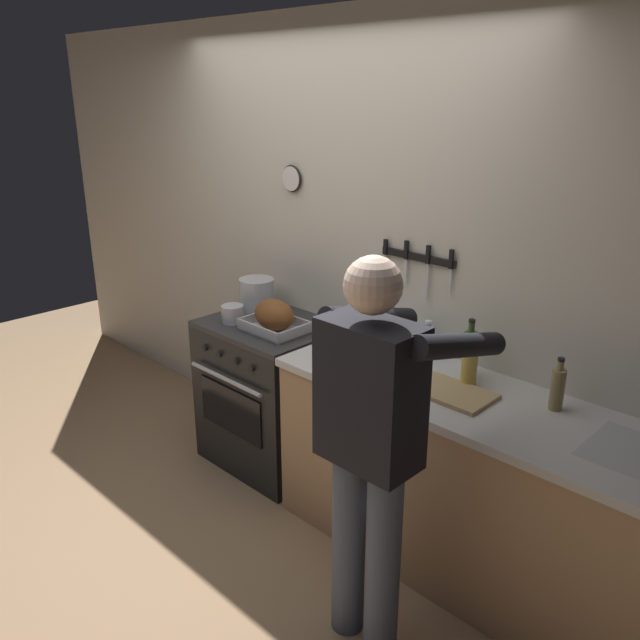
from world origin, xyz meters
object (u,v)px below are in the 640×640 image
Objects in this scene: bottle_olive_oil at (469,353)px; stove at (272,393)px; cutting_board at (452,393)px; bottle_dish_soap at (427,342)px; bottle_vinegar at (557,388)px; saucepan at (233,314)px; stock_pot at (257,296)px; person_cook at (372,437)px; bottle_cooking_oil at (469,365)px; roasting_pan at (274,317)px.

stove is at bearing -171.91° from bottle_olive_oil.
bottle_dish_soap is (-0.34, 0.28, 0.07)m from cutting_board.
bottle_olive_oil reaches higher than cutting_board.
bottle_vinegar reaches higher than stove.
cutting_board is at bearing 3.50° from saucepan.
cutting_board is 0.25m from bottle_olive_oil.
stove is 4.23× the size of stock_pot.
bottle_olive_oil is at bearing 8.09° from stove.
bottle_dish_soap reaches higher than saucepan.
stock_pot is at bearing 158.11° from stove.
person_cook is 0.75m from bottle_cooking_oil.
bottle_olive_oil reaches higher than bottle_cooking_oil.
bottle_dish_soap is at bearing 140.54° from cutting_board.
bottle_vinegar is at bearing 5.03° from stove.
stock_pot is at bearing 175.01° from cutting_board.
saucepan reaches higher than cutting_board.
stock_pot is 1.16m from bottle_dish_soap.
bottle_cooking_oil is at bearing -57.11° from bottle_olive_oil.
cutting_board is (-0.04, 0.60, -0.04)m from person_cook.
stove is 1.36m from bottle_olive_oil.
cutting_board is 0.17m from bottle_cooking_oil.
person_cook is 0.83m from bottle_olive_oil.
saucepan is (0.04, -0.22, -0.05)m from stock_pot.
saucepan is at bearing -171.09° from bottle_cooking_oil.
bottle_olive_oil reaches higher than saucepan.
stove is 2.56× the size of roasting_pan.
bottle_cooking_oil is at bearing 92.10° from cutting_board.
person_cook reaches higher than stock_pot.
roasting_pan is at bearing -24.84° from stock_pot.
bottle_cooking_oil is (0.33, -0.14, 0.02)m from bottle_dish_soap.
stock_pot is 0.90× the size of bottle_vinegar.
bottle_olive_oil is 0.29m from bottle_dish_soap.
cutting_board is at bearing -2.05° from stove.
cutting_board is 0.44m from bottle_dish_soap.
roasting_pan reaches higher than cutting_board.
bottle_olive_oil is (1.22, 0.17, 0.57)m from stove.
stock_pot is at bearing -179.70° from bottle_cooking_oil.
bottle_cooking_oil reaches higher than cutting_board.
saucepan is at bearing -176.50° from cutting_board.
bottle_cooking_oil is at bearing 8.91° from saucepan.
bottle_dish_soap is at bearing 157.16° from bottle_cooking_oil.
saucepan is (-0.29, -0.07, -0.03)m from roasting_pan.
cutting_board is (1.28, -0.05, 0.46)m from stove.
cutting_board is at bearing -87.90° from bottle_cooking_oil.
person_cook is at bearing -113.66° from bottle_vinegar.
cutting_board is at bearing -4.99° from stock_pot.
roasting_pan is 1.49× the size of bottle_vinegar.
person_cook is 0.87m from bottle_vinegar.
stove is at bearing 60.16° from person_cook.
stove is 1.39m from bottle_cooking_oil.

